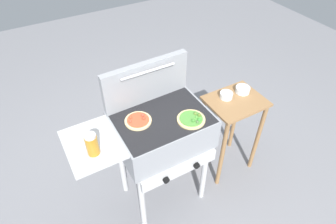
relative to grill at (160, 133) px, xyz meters
name	(u,v)px	position (x,y,z in m)	size (l,w,h in m)	color
ground_plane	(163,192)	(0.01, 0.00, -0.76)	(8.00, 8.00, 0.00)	gray
grill	(160,133)	(0.00, 0.00, 0.00)	(0.96, 0.53, 0.90)	gray
grill_lid_open	(146,82)	(0.01, 0.22, 0.30)	(0.63, 0.09, 0.30)	gray
pizza_veggie	(192,119)	(0.17, -0.12, 0.15)	(0.19, 0.19, 0.03)	#E0C17F
pizza_pepperoni	(138,120)	(-0.14, 0.04, 0.15)	(0.18, 0.18, 0.03)	beige
sauce_jar	(92,144)	(-0.48, -0.07, 0.22)	(0.07, 0.07, 0.15)	#B77A1E
prep_table	(232,121)	(0.67, 0.00, -0.21)	(0.44, 0.36, 0.77)	olive
topping_bowl_near	(243,90)	(0.79, 0.06, 0.04)	(0.12, 0.12, 0.04)	silver
topping_bowl_far	(226,95)	(0.63, 0.07, 0.04)	(0.10, 0.10, 0.04)	silver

